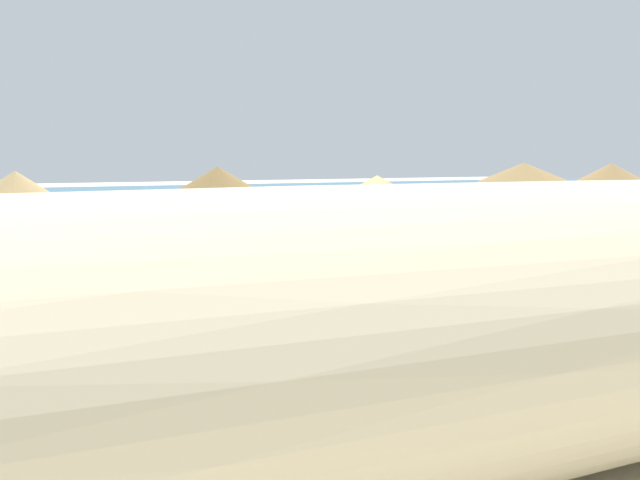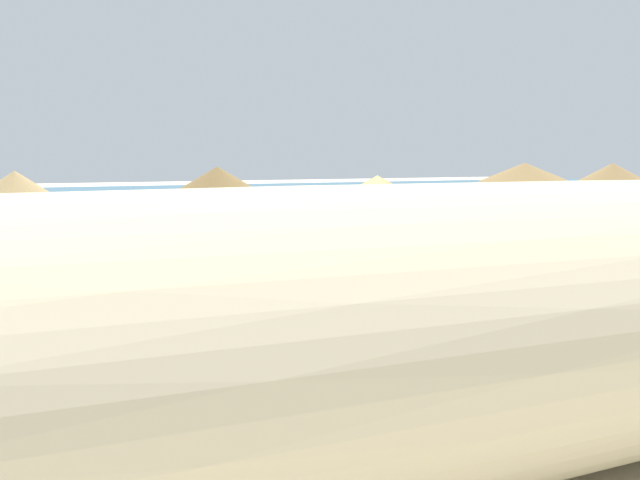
# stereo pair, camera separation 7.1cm
# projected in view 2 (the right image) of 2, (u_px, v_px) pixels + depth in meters

# --- Properties ---
(ground_plane) EXTENTS (160.00, 160.00, 0.00)m
(ground_plane) POSITION_uv_depth(u_px,v_px,m) (363.00, 291.00, 15.61)
(ground_plane) COLOR beige
(sea_water) EXTENTS (160.00, 59.86, 0.01)m
(sea_water) POSITION_uv_depth(u_px,v_px,m) (49.00, 203.00, 47.26)
(sea_water) COLOR #1E6B93
(sea_water) RESTS_ON ground_plane
(dune_ridge) EXTENTS (53.38, 8.22, 2.58)m
(dune_ridge) POSITION_uv_depth(u_px,v_px,m) (536.00, 311.00, 7.28)
(dune_ridge) COLOR beige
(dune_ridge) RESTS_ON ground_plane
(beach_umbrella_2) EXTENTS (2.05, 2.05, 2.60)m
(beach_umbrella_2) POSITION_uv_depth(u_px,v_px,m) (15.00, 191.00, 12.49)
(beach_umbrella_2) COLOR brown
(beach_umbrella_2) RESTS_ON ground_plane
(beach_umbrella_3) EXTENTS (2.31, 2.31, 2.66)m
(beach_umbrella_3) POSITION_uv_depth(u_px,v_px,m) (217.00, 184.00, 14.39)
(beach_umbrella_3) COLOR brown
(beach_umbrella_3) RESTS_ON ground_plane
(beach_umbrella_4) EXTENTS (2.02, 2.02, 2.43)m
(beach_umbrella_4) POSITION_uv_depth(u_px,v_px,m) (377.00, 187.00, 16.99)
(beach_umbrella_4) COLOR brown
(beach_umbrella_4) RESTS_ON ground_plane
(beach_umbrella_5) EXTENTS (2.31, 2.31, 2.72)m
(beach_umbrella_5) POSITION_uv_depth(u_px,v_px,m) (524.00, 173.00, 18.51)
(beach_umbrella_5) COLOR brown
(beach_umbrella_5) RESTS_ON ground_plane
(beach_umbrella_6) EXTENTS (1.94, 1.94, 2.70)m
(beach_umbrella_6) POSITION_uv_depth(u_px,v_px,m) (612.00, 173.00, 21.04)
(beach_umbrella_6) COLOR brown
(beach_umbrella_6) RESTS_ON ground_plane
(lounge_chair_2) EXTENTS (1.55, 1.23, 0.91)m
(lounge_chair_2) POSITION_uv_depth(u_px,v_px,m) (44.00, 307.00, 11.96)
(lounge_chair_2) COLOR #199972
(lounge_chair_2) RESTS_ON ground_plane
(beach_ball) EXTENTS (0.39, 0.39, 0.39)m
(beach_ball) POSITION_uv_depth(u_px,v_px,m) (432.00, 305.00, 13.15)
(beach_ball) COLOR yellow
(beach_ball) RESTS_ON ground_plane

